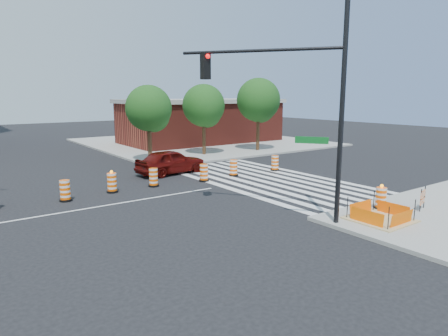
# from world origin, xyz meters

# --- Properties ---
(ground) EXTENTS (120.00, 120.00, 0.00)m
(ground) POSITION_xyz_m (0.00, 0.00, 0.00)
(ground) COLOR black
(ground) RESTS_ON ground
(sidewalk_ne) EXTENTS (22.00, 22.00, 0.15)m
(sidewalk_ne) POSITION_xyz_m (18.00, 18.00, 0.07)
(sidewalk_ne) COLOR gray
(sidewalk_ne) RESTS_ON ground
(crosswalk_east) EXTENTS (6.75, 13.50, 0.01)m
(crosswalk_east) POSITION_xyz_m (10.95, 0.00, 0.01)
(crosswalk_east) COLOR silver
(crosswalk_east) RESTS_ON ground
(lane_centerline) EXTENTS (14.00, 0.12, 0.01)m
(lane_centerline) POSITION_xyz_m (0.00, 0.00, 0.01)
(lane_centerline) COLOR silver
(lane_centerline) RESTS_ON ground
(excavation_pit) EXTENTS (2.20, 2.20, 0.90)m
(excavation_pit) POSITION_xyz_m (9.00, -9.00, 0.22)
(excavation_pit) COLOR tan
(excavation_pit) RESTS_ON ground
(brick_storefront) EXTENTS (16.50, 8.50, 4.60)m
(brick_storefront) POSITION_xyz_m (18.00, 18.00, 2.32)
(brick_storefront) COLOR maroon
(brick_storefront) RESTS_ON ground
(red_coupe) EXTENTS (4.83, 2.35, 1.59)m
(red_coupe) POSITION_xyz_m (7.22, 4.95, 0.79)
(red_coupe) COLOR #4F0906
(red_coupe) RESTS_ON ground
(signal_pole_se) EXTENTS (3.85, 5.32, 8.49)m
(signal_pole_se) POSITION_xyz_m (6.33, -6.71, 5.20)
(signal_pole_se) COLOR black
(signal_pole_se) RESTS_ON ground
(pit_drum) EXTENTS (0.56, 0.56, 1.11)m
(pit_drum) POSITION_xyz_m (10.41, -8.11, 0.61)
(pit_drum) COLOR black
(pit_drum) RESTS_ON ground
(barricade) EXTENTS (0.81, 0.28, 0.99)m
(barricade) POSITION_xyz_m (11.77, -9.22, 0.69)
(barricade) COLOR #FF5C05
(barricade) RESTS_ON ground
(tree_north_c) EXTENTS (3.43, 3.40, 5.78)m
(tree_north_c) POSITION_xyz_m (7.99, 9.54, 3.88)
(tree_north_c) COLOR #382314
(tree_north_c) RESTS_ON ground
(tree_north_d) EXTENTS (3.49, 3.49, 5.93)m
(tree_north_d) POSITION_xyz_m (13.18, 10.09, 3.98)
(tree_north_d) COLOR #382314
(tree_north_d) RESTS_ON ground
(tree_north_e) EXTENTS (3.84, 3.84, 6.52)m
(tree_north_e) POSITION_xyz_m (18.48, 9.40, 4.38)
(tree_north_e) COLOR #382314
(tree_north_e) RESTS_ON ground
(median_drum_4) EXTENTS (0.60, 0.60, 1.02)m
(median_drum_4) POSITION_xyz_m (-0.18, 1.93, 0.48)
(median_drum_4) COLOR black
(median_drum_4) RESTS_ON ground
(median_drum_5) EXTENTS (0.60, 0.60, 1.18)m
(median_drum_5) POSITION_xyz_m (2.28, 2.29, 0.49)
(median_drum_5) COLOR black
(median_drum_5) RESTS_ON ground
(median_drum_6) EXTENTS (0.60, 0.60, 1.02)m
(median_drum_6) POSITION_xyz_m (4.65, 2.27, 0.48)
(median_drum_6) COLOR black
(median_drum_6) RESTS_ON ground
(median_drum_7) EXTENTS (0.60, 0.60, 1.02)m
(median_drum_7) POSITION_xyz_m (7.67, 1.74, 0.48)
(median_drum_7) COLOR black
(median_drum_7) RESTS_ON ground
(median_drum_8) EXTENTS (0.60, 0.60, 1.02)m
(median_drum_8) POSITION_xyz_m (10.05, 1.95, 0.48)
(median_drum_8) COLOR black
(median_drum_8) RESTS_ON ground
(median_drum_9) EXTENTS (0.60, 0.60, 1.02)m
(median_drum_9) POSITION_xyz_m (13.39, 1.74, 0.48)
(median_drum_9) COLOR black
(median_drum_9) RESTS_ON ground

